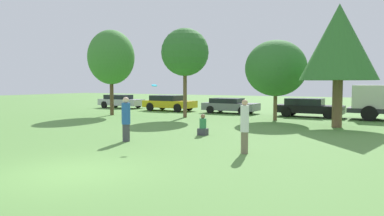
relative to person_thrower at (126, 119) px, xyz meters
The scene contains 13 objects.
ground_plane 5.45m from the person_thrower, 66.93° to the right, with size 120.00×120.00×0.00m, color #5B8E42.
person_thrower is the anchor object (origin of this frame).
person_catcher 5.21m from the person_thrower, ahead, with size 0.29×0.29×1.84m.
frisbee 1.92m from the person_thrower, ahead, with size 0.24×0.23×0.11m.
bystander_sitting 3.73m from the person_thrower, 58.50° to the left, with size 0.42×0.35×0.98m.
tree_0 13.38m from the person_thrower, 133.89° to the left, with size 3.46×3.46×6.35m.
tree_1 11.47m from the person_thrower, 107.30° to the left, with size 3.31×3.31×6.20m.
tree_2 12.06m from the person_thrower, 75.91° to the left, with size 3.92×3.92×5.15m.
tree_3 12.20m from the person_thrower, 53.72° to the left, with size 4.08×4.08×6.64m.
parked_car_silver 20.81m from the person_thrower, 130.72° to the left, with size 4.55×1.89×1.27m.
parked_car_yellow 16.84m from the person_thrower, 116.73° to the left, with size 4.56×2.11×1.34m.
parked_car_grey 15.31m from the person_thrower, 97.11° to the left, with size 4.36×2.12×1.20m.
parked_car_black 15.53m from the person_thrower, 74.20° to the left, with size 4.62×1.90×1.31m.
Camera 1 is at (7.55, -6.85, 2.39)m, focal length 34.37 mm.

